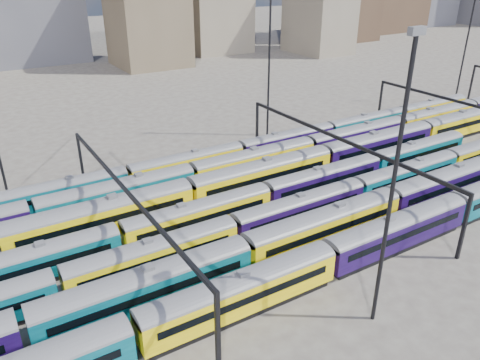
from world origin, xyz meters
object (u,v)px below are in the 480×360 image
mast_2 (394,180)px  rake_1 (390,200)px  rake_2 (357,188)px  rake_0 (397,228)px

mast_2 → rake_1: bearing=38.6°
rake_1 → rake_2: size_ratio=1.12×
rake_1 → rake_2: rake_1 is taller
rake_2 → mast_2: (-14.35, -17.00, 11.52)m
rake_1 → mast_2: (-15.06, -12.00, 11.22)m
rake_1 → rake_0: bearing=-131.2°
rake_2 → mast_2: size_ratio=4.44×
rake_2 → mast_2: bearing=-130.2°
rake_0 → mast_2: (-10.67, -7.00, 11.33)m
rake_1 → mast_2: bearing=-141.4°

